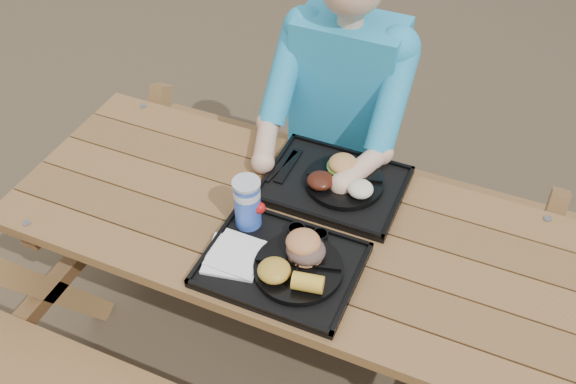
% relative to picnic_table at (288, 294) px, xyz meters
% --- Properties ---
extents(ground, '(60.00, 60.00, 0.00)m').
position_rel_picnic_table_xyz_m(ground, '(0.00, 0.00, -0.38)').
color(ground, '#999999').
rests_on(ground, ground).
extents(picnic_table, '(1.80, 1.49, 0.75)m').
position_rel_picnic_table_xyz_m(picnic_table, '(0.00, 0.00, 0.00)').
color(picnic_table, '#999999').
rests_on(picnic_table, ground).
extents(tray_near, '(0.45, 0.35, 0.02)m').
position_rel_picnic_table_xyz_m(tray_near, '(0.06, -0.18, 0.39)').
color(tray_near, black).
rests_on(tray_near, picnic_table).
extents(tray_far, '(0.45, 0.35, 0.02)m').
position_rel_picnic_table_xyz_m(tray_far, '(0.08, 0.20, 0.39)').
color(tray_far, black).
rests_on(tray_far, picnic_table).
extents(plate_near, '(0.26, 0.26, 0.02)m').
position_rel_picnic_table_xyz_m(plate_near, '(0.11, -0.18, 0.41)').
color(plate_near, black).
rests_on(plate_near, tray_near).
extents(plate_far, '(0.26, 0.26, 0.02)m').
position_rel_picnic_table_xyz_m(plate_far, '(0.11, 0.21, 0.41)').
color(plate_far, black).
rests_on(plate_far, tray_far).
extents(napkin_stack, '(0.19, 0.19, 0.02)m').
position_rel_picnic_table_xyz_m(napkin_stack, '(-0.08, -0.22, 0.40)').
color(napkin_stack, white).
rests_on(napkin_stack, tray_near).
extents(soda_cup, '(0.08, 0.08, 0.16)m').
position_rel_picnic_table_xyz_m(soda_cup, '(-0.10, -0.07, 0.48)').
color(soda_cup, blue).
rests_on(soda_cup, tray_near).
extents(condiment_bbq, '(0.06, 0.06, 0.03)m').
position_rel_picnic_table_xyz_m(condiment_bbq, '(0.05, -0.06, 0.41)').
color(condiment_bbq, black).
rests_on(condiment_bbq, tray_near).
extents(condiment_mustard, '(0.05, 0.05, 0.03)m').
position_rel_picnic_table_xyz_m(condiment_mustard, '(0.13, -0.05, 0.41)').
color(condiment_mustard, '#F7A81B').
rests_on(condiment_mustard, tray_near).
extents(sandwich, '(0.11, 0.11, 0.11)m').
position_rel_picnic_table_xyz_m(sandwich, '(0.12, -0.14, 0.47)').
color(sandwich, '#D7854C').
rests_on(sandwich, plate_near).
extents(mac_cheese, '(0.10, 0.10, 0.05)m').
position_rel_picnic_table_xyz_m(mac_cheese, '(0.06, -0.24, 0.44)').
color(mac_cheese, gold).
rests_on(mac_cheese, plate_near).
extents(corn_cob, '(0.10, 0.10, 0.05)m').
position_rel_picnic_table_xyz_m(corn_cob, '(0.17, -0.25, 0.44)').
color(corn_cob, yellow).
rests_on(corn_cob, plate_near).
extents(cutlery_far, '(0.03, 0.18, 0.01)m').
position_rel_picnic_table_xyz_m(cutlery_far, '(-0.09, 0.22, 0.40)').
color(cutlery_far, black).
rests_on(cutlery_far, tray_far).
extents(burger, '(0.10, 0.10, 0.09)m').
position_rel_picnic_table_xyz_m(burger, '(0.09, 0.25, 0.46)').
color(burger, '#D9934C').
rests_on(burger, plate_far).
extents(baked_beans, '(0.09, 0.09, 0.04)m').
position_rel_picnic_table_xyz_m(baked_beans, '(0.05, 0.16, 0.44)').
color(baked_beans, '#44180D').
rests_on(baked_beans, plate_far).
extents(potato_salad, '(0.08, 0.08, 0.05)m').
position_rel_picnic_table_xyz_m(potato_salad, '(0.18, 0.17, 0.44)').
color(potato_salad, white).
rests_on(potato_salad, plate_far).
extents(diner, '(0.48, 0.84, 1.28)m').
position_rel_picnic_table_xyz_m(diner, '(-0.03, 0.60, 0.27)').
color(diner, '#1CC5BB').
rests_on(diner, ground).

